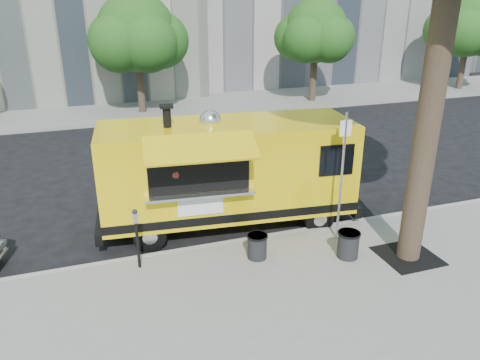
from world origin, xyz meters
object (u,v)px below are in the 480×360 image
object	(u,v)px
food_truck	(227,171)
trash_bin_left	(257,246)
far_tree_c	(316,31)
parking_meter	(137,232)
trash_bin_right	(348,244)
sign_post	(342,170)
far_tree_d	(470,24)
far_tree_b	(137,33)

from	to	relation	value
food_truck	trash_bin_left	distance (m)	2.21
far_tree_c	parking_meter	world-z (taller)	far_tree_c
food_truck	trash_bin_right	distance (m)	3.36
sign_post	parking_meter	xyz separation A→B (m)	(-4.55, 0.20, -0.87)
far_tree_d	food_truck	distance (m)	22.50
sign_post	food_truck	distance (m)	2.78
trash_bin_right	trash_bin_left	bearing A→B (deg)	162.12
far_tree_c	trash_bin_left	size ratio (longest dim) A/B	9.57
parking_meter	far_tree_c	bearing A→B (deg)	51.34
food_truck	sign_post	bearing A→B (deg)	-32.76
far_tree_c	sign_post	size ratio (longest dim) A/B	1.74
far_tree_c	trash_bin_left	world-z (taller)	far_tree_c
far_tree_c	sign_post	xyz separation A→B (m)	(-6.45, -13.95, -1.87)
far_tree_d	trash_bin_right	size ratio (longest dim) A/B	9.54
far_tree_b	trash_bin_right	xyz separation A→B (m)	(2.34, -15.08, -3.37)
trash_bin_right	far_tree_c	bearing A→B (deg)	65.75
food_truck	far_tree_b	bearing A→B (deg)	97.80
sign_post	trash_bin_left	bearing A→B (deg)	-173.69
far_tree_c	trash_bin_right	size ratio (longest dim) A/B	8.80
sign_post	trash_bin_right	bearing A→B (deg)	-104.19
trash_bin_left	far_tree_c	bearing A→B (deg)	58.96
parking_meter	trash_bin_right	distance (m)	4.49
parking_meter	sign_post	bearing A→B (deg)	-2.52
far_tree_c	parking_meter	xyz separation A→B (m)	(-11.00, -13.75, -2.74)
food_truck	far_tree_c	bearing A→B (deg)	60.84
far_tree_d	trash_bin_left	xyz separation A→B (m)	(-18.53, -14.38, -3.45)
sign_post	food_truck	bearing A→B (deg)	141.27
trash_bin_left	far_tree_b	bearing A→B (deg)	91.85
far_tree_b	parking_meter	distance (m)	14.48
trash_bin_left	food_truck	bearing A→B (deg)	91.98
far_tree_c	far_tree_d	distance (m)	10.00
far_tree_c	parking_meter	size ratio (longest dim) A/B	3.90
far_tree_d	sign_post	world-z (taller)	far_tree_d
far_tree_c	far_tree_d	bearing A→B (deg)	1.15
trash_bin_left	trash_bin_right	world-z (taller)	trash_bin_right
far_tree_d	trash_bin_left	bearing A→B (deg)	-142.19
far_tree_d	trash_bin_left	world-z (taller)	far_tree_d
far_tree_b	food_truck	size ratio (longest dim) A/B	0.84
far_tree_c	trash_bin_left	bearing A→B (deg)	-121.04
sign_post	trash_bin_left	xyz separation A→B (m)	(-2.08, -0.23, -1.41)
food_truck	trash_bin_right	world-z (taller)	food_truck
far_tree_b	sign_post	size ratio (longest dim) A/B	1.83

